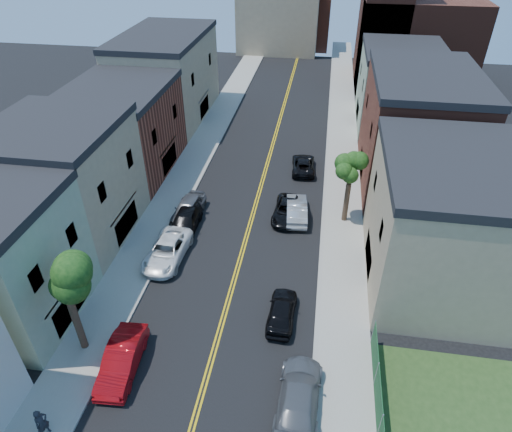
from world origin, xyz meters
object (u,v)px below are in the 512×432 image
at_px(black_car_right, 282,311).
at_px(dark_car_right_far, 303,164).
at_px(black_car_left, 185,222).
at_px(black_suv_lane, 287,211).
at_px(pedestrian_left, 42,423).
at_px(grey_car_left, 188,208).
at_px(red_sedan, 122,359).
at_px(silver_car_right, 297,209).
at_px(grey_car_right, 299,396).
at_px(white_pickup, 167,251).

relative_size(black_car_right, dark_car_right_far, 0.90).
height_order(black_car_left, black_suv_lane, black_car_left).
bearing_deg(pedestrian_left, grey_car_left, 15.50).
bearing_deg(black_suv_lane, black_car_right, -83.64).
distance_m(red_sedan, black_car_right, 10.19).
distance_m(black_car_left, pedestrian_left, 18.25).
relative_size(red_sedan, dark_car_right_far, 1.05).
distance_m(black_car_right, dark_car_right_far, 20.10).
bearing_deg(silver_car_right, pedestrian_left, 56.98).
bearing_deg(black_car_left, grey_car_right, -54.61).
bearing_deg(black_suv_lane, grey_car_right, -79.89).
height_order(red_sedan, pedestrian_left, pedestrian_left).
relative_size(grey_car_left, pedestrian_left, 2.59).
bearing_deg(dark_car_right_far, silver_car_right, 85.84).
bearing_deg(white_pickup, pedestrian_left, -94.48).
distance_m(black_suv_lane, pedestrian_left, 23.60).
bearing_deg(black_car_left, silver_car_right, 18.77).
xyz_separation_m(grey_car_right, pedestrian_left, (-12.64, -3.69, 0.27)).
distance_m(grey_car_left, black_car_left, 1.96).
xyz_separation_m(white_pickup, grey_car_right, (10.87, -10.61, 0.03)).
bearing_deg(pedestrian_left, dark_car_right_far, 0.13).
bearing_deg(black_car_right, black_suv_lane, -84.54).
distance_m(red_sedan, black_car_left, 13.74).
bearing_deg(black_car_right, pedestrian_left, 42.59).
xyz_separation_m(white_pickup, grey_car_left, (0.00, 5.77, 0.04)).
distance_m(red_sedan, silver_car_right, 19.07).
xyz_separation_m(black_car_left, silver_car_right, (9.02, 3.22, 0.06)).
xyz_separation_m(red_sedan, silver_car_right, (8.73, 16.95, -0.02)).
bearing_deg(black_car_right, red_sedan, 32.53).
height_order(white_pickup, grey_car_right, grey_car_right).
height_order(black_car_right, dark_car_right_far, black_car_right).
relative_size(silver_car_right, pedestrian_left, 2.63).
relative_size(white_pickup, black_car_left, 1.08).
bearing_deg(red_sedan, grey_car_right, -8.00).
distance_m(red_sedan, black_suv_lane, 18.62).
distance_m(red_sedan, grey_car_right, 10.33).
relative_size(red_sedan, black_car_right, 1.17).
relative_size(red_sedan, black_suv_lane, 1.02).
xyz_separation_m(grey_car_right, black_suv_lane, (-2.37, 17.55, -0.13)).
height_order(black_car_left, dark_car_right_far, black_car_left).
distance_m(grey_car_right, black_car_right, 6.16).
bearing_deg(black_car_left, grey_car_left, 97.44).
bearing_deg(black_suv_lane, red_sedan, -112.80).
height_order(red_sedan, grey_car_left, red_sedan).
relative_size(dark_car_right_far, pedestrian_left, 2.57).
relative_size(white_pickup, silver_car_right, 1.15).
bearing_deg(white_pickup, red_sedan, -84.14).
height_order(white_pickup, black_car_right, white_pickup).
bearing_deg(grey_car_left, silver_car_right, 13.65).
bearing_deg(pedestrian_left, white_pickup, 13.49).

